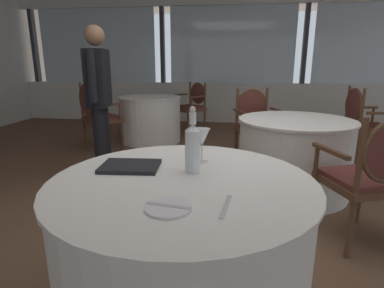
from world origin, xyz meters
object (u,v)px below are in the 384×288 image
dining_chair_1_1 (96,112)px  wine_glass (202,138)px  menu_book (130,166)px  dining_chair_2_1 (362,120)px  water_bottle (193,146)px  side_plate (168,207)px  diner_person_0 (99,95)px  dining_chair_1_0 (192,103)px  dining_chair_0_0 (255,120)px  dining_chair_0_1 (371,171)px

dining_chair_1_1 → wine_glass: bearing=-104.3°
menu_book → dining_chair_2_1: dining_chair_2_1 is taller
water_bottle → dining_chair_2_1: water_bottle is taller
side_plate → menu_book: 0.50m
menu_book → dining_chair_2_1: bearing=46.9°
side_plate → diner_person_0: size_ratio=0.11×
side_plate → diner_person_0: bearing=118.8°
dining_chair_1_0 → diner_person_0: size_ratio=0.57×
wine_glass → dining_chair_0_0: size_ratio=0.19×
dining_chair_0_0 → diner_person_0: 1.91m
dining_chair_0_0 → dining_chair_1_0: dining_chair_0_0 is taller
menu_book → diner_person_0: 1.98m
side_plate → dining_chair_1_1: (-1.70, 3.16, -0.16)m
dining_chair_0_0 → diner_person_0: diner_person_0 is taller
side_plate → dining_chair_0_1: dining_chair_0_1 is taller
water_bottle → diner_person_0: 2.15m
menu_book → dining_chair_0_1: bearing=20.6°
water_bottle → dining_chair_0_0: size_ratio=0.34×
dining_chair_1_0 → wine_glass: bearing=49.2°
dining_chair_0_1 → dining_chair_1_0: size_ratio=1.02×
dining_chair_2_1 → dining_chair_0_1: bearing=-113.0°
dining_chair_1_1 → dining_chair_2_1: 3.56m
diner_person_0 → menu_book: bearing=108.6°
dining_chair_2_1 → diner_person_0: diner_person_0 is taller
dining_chair_1_0 → dining_chair_2_1: size_ratio=0.95×
water_bottle → menu_book: size_ratio=1.11×
dining_chair_1_1 → dining_chair_2_1: dining_chair_1_1 is taller
menu_book → dining_chair_0_1: 1.60m
menu_book → dining_chair_1_1: (-1.42, 2.75, -0.17)m
dining_chair_2_1 → dining_chair_1_0: bearing=142.9°
dining_chair_0_0 → side_plate: bearing=-29.4°
dining_chair_0_1 → dining_chair_1_1: (-2.87, 2.09, 0.03)m
dining_chair_1_1 → dining_chair_2_1: bearing=-51.1°
water_bottle → diner_person_0: (-1.23, 1.76, 0.06)m
water_bottle → dining_chair_0_0: 2.57m
diner_person_0 → wine_glass: bearing=119.3°
side_plate → dining_chair_0_1: bearing=42.6°
water_bottle → dining_chair_1_1: 3.27m
wine_glass → menu_book: size_ratio=0.64×
dining_chair_1_0 → dining_chair_0_0: bearing=72.8°
dining_chair_0_1 → dining_chair_1_0: bearing=6.1°
wine_glass → dining_chair_0_0: (0.46, 2.35, -0.31)m
wine_glass → diner_person_0: diner_person_0 is taller
dining_chair_0_0 → dining_chair_1_1: 2.25m
dining_chair_1_1 → dining_chair_0_0: bearing=-55.1°
dining_chair_0_1 → dining_chair_1_1: bearing=34.7°
side_plate → dining_chair_2_1: 3.53m
dining_chair_1_1 → dining_chair_1_0: bearing=0.0°
menu_book → dining_chair_0_0: bearing=68.3°
diner_person_0 → dining_chair_1_0: bearing=-115.6°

